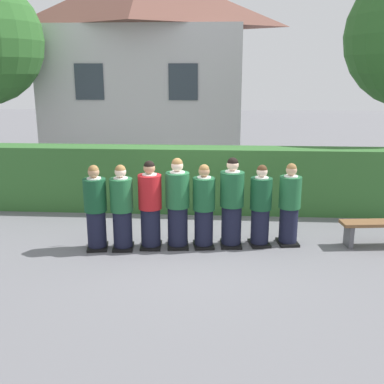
% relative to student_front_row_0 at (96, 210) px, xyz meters
% --- Properties ---
extents(ground_plane, '(60.00, 60.00, 0.00)m').
position_rel_student_front_row_0_xyz_m(ground_plane, '(1.74, 0.21, -0.75)').
color(ground_plane, slate).
extents(student_front_row_0, '(0.44, 0.53, 1.57)m').
position_rel_student_front_row_0_xyz_m(student_front_row_0, '(0.00, 0.00, 0.00)').
color(student_front_row_0, black).
rests_on(student_front_row_0, ground).
extents(student_front_row_1, '(0.41, 0.49, 1.58)m').
position_rel_student_front_row_0_xyz_m(student_front_row_1, '(0.48, 0.03, 0.00)').
color(student_front_row_1, black).
rests_on(student_front_row_1, ground).
extents(student_in_red_blazer, '(0.43, 0.49, 1.64)m').
position_rel_student_front_row_0_xyz_m(student_in_red_blazer, '(0.98, 0.13, 0.03)').
color(student_in_red_blazer, black).
rests_on(student_in_red_blazer, ground).
extents(student_front_row_3, '(0.44, 0.52, 1.68)m').
position_rel_student_front_row_0_xyz_m(student_front_row_3, '(1.47, 0.19, 0.05)').
color(student_front_row_3, black).
rests_on(student_front_row_3, ground).
extents(student_front_row_4, '(0.43, 0.50, 1.56)m').
position_rel_student_front_row_0_xyz_m(student_front_row_4, '(1.95, 0.23, -0.00)').
color(student_front_row_4, black).
rests_on(student_front_row_4, ground).
extents(student_front_row_5, '(0.44, 0.54, 1.68)m').
position_rel_student_front_row_0_xyz_m(student_front_row_5, '(2.46, 0.31, 0.05)').
color(student_front_row_5, black).
rests_on(student_front_row_5, ground).
extents(student_front_row_6, '(0.43, 0.50, 1.54)m').
position_rel_student_front_row_0_xyz_m(student_front_row_6, '(3.00, 0.38, -0.02)').
color(student_front_row_6, black).
rests_on(student_front_row_6, ground).
extents(student_front_row_7, '(0.42, 0.52, 1.55)m').
position_rel_student_front_row_0_xyz_m(student_front_row_7, '(3.54, 0.46, -0.01)').
color(student_front_row_7, black).
rests_on(student_front_row_7, ground).
extents(hedge, '(10.12, 0.70, 1.50)m').
position_rel_student_front_row_0_xyz_m(hedge, '(1.74, 2.47, 0.00)').
color(hedge, '#33662D').
rests_on(hedge, ground).
extents(school_building_main, '(6.91, 3.94, 6.53)m').
position_rel_student_front_row_0_xyz_m(school_building_main, '(-0.42, 8.49, 2.60)').
color(school_building_main, silver).
rests_on(school_building_main, ground).
extents(wooden_bench, '(1.43, 0.51, 0.48)m').
position_rel_student_front_row_0_xyz_m(wooden_bench, '(5.20, 0.46, -0.40)').
color(wooden_bench, brown).
rests_on(wooden_bench, ground).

